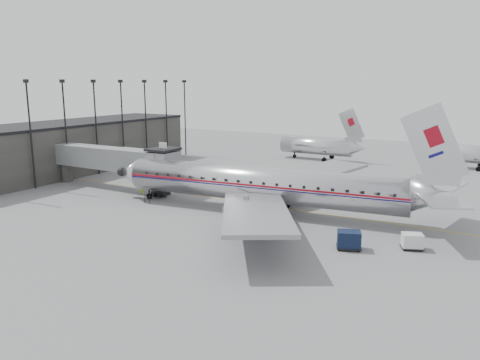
{
  "coord_description": "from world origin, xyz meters",
  "views": [
    {
      "loc": [
        30.11,
        -43.84,
        14.88
      ],
      "look_at": [
        2.47,
        4.36,
        3.2
      ],
      "focal_mm": 35.0,
      "sensor_mm": 36.0,
      "label": 1
    }
  ],
  "objects_px": {
    "airliner": "(267,185)",
    "service_van": "(252,212)",
    "baggage_cart_navy": "(349,240)",
    "baggage_cart_white": "(412,241)",
    "ramp_worker": "(142,188)"
  },
  "relations": [
    {
      "from": "airliner",
      "to": "baggage_cart_navy",
      "type": "bearing_deg",
      "value": -37.47
    },
    {
      "from": "airliner",
      "to": "service_van",
      "type": "height_order",
      "value": "airliner"
    },
    {
      "from": "airliner",
      "to": "ramp_worker",
      "type": "relative_size",
      "value": 25.26
    },
    {
      "from": "service_van",
      "to": "baggage_cart_navy",
      "type": "height_order",
      "value": "service_van"
    },
    {
      "from": "service_van",
      "to": "baggage_cart_white",
      "type": "bearing_deg",
      "value": 2.57
    },
    {
      "from": "baggage_cart_navy",
      "to": "ramp_worker",
      "type": "bearing_deg",
      "value": 145.94
    },
    {
      "from": "baggage_cart_white",
      "to": "service_van",
      "type": "bearing_deg",
      "value": 159.8
    },
    {
      "from": "service_van",
      "to": "baggage_cart_navy",
      "type": "bearing_deg",
      "value": -10.64
    },
    {
      "from": "airliner",
      "to": "baggage_cart_navy",
      "type": "height_order",
      "value": "airliner"
    },
    {
      "from": "baggage_cart_navy",
      "to": "ramp_worker",
      "type": "xyz_separation_m",
      "value": [
        -30.64,
        7.01,
        -0.08
      ]
    },
    {
      "from": "service_van",
      "to": "ramp_worker",
      "type": "xyz_separation_m",
      "value": [
        -19.56,
        5.0,
        -0.59
      ]
    },
    {
      "from": "baggage_cart_navy",
      "to": "baggage_cart_white",
      "type": "distance_m",
      "value": 5.74
    },
    {
      "from": "service_van",
      "to": "ramp_worker",
      "type": "relative_size",
      "value": 3.5
    },
    {
      "from": "baggage_cart_white",
      "to": "ramp_worker",
      "type": "distance_m",
      "value": 35.87
    },
    {
      "from": "service_van",
      "to": "baggage_cart_navy",
      "type": "distance_m",
      "value": 11.27
    }
  ]
}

